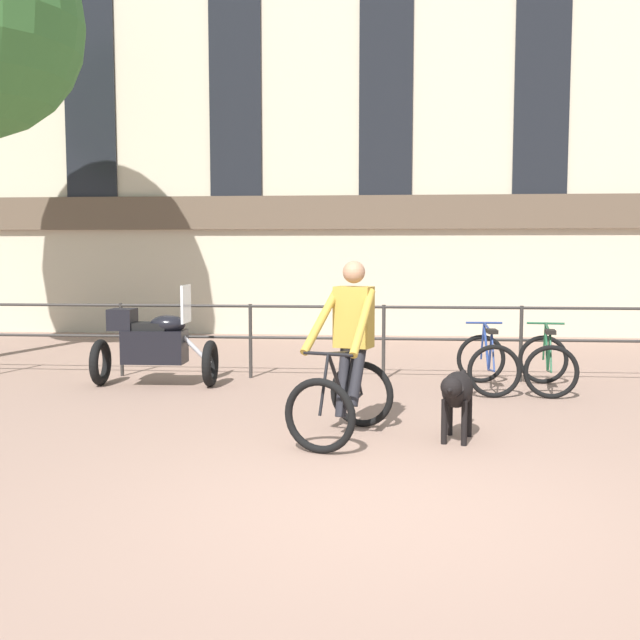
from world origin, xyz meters
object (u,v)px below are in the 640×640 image
(cyclist_with_bike, at_px, (347,358))
(dog, at_px, (457,391))
(parked_bicycle_mid_left, at_px, (547,363))
(parked_bicycle_near_lamp, at_px, (487,363))
(parked_motorcycle, at_px, (154,344))

(cyclist_with_bike, bearing_deg, dog, 10.83)
(dog, xyz_separation_m, parked_bicycle_mid_left, (1.40, 2.69, -0.12))
(cyclist_with_bike, relative_size, dog, 1.77)
(cyclist_with_bike, distance_m, dog, 1.08)
(parked_bicycle_near_lamp, bearing_deg, parked_motorcycle, -0.37)
(cyclist_with_bike, xyz_separation_m, dog, (1.03, -0.13, -0.28))
(parked_motorcycle, relative_size, parked_bicycle_mid_left, 1.37)
(parked_bicycle_mid_left, bearing_deg, dog, 68.96)
(parked_motorcycle, bearing_deg, dog, -125.90)
(dog, bearing_deg, parked_bicycle_mid_left, 75.96)
(parked_motorcycle, xyz_separation_m, parked_bicycle_near_lamp, (4.38, 0.09, -0.20))
(cyclist_with_bike, height_order, parked_motorcycle, cyclist_with_bike)
(cyclist_with_bike, distance_m, parked_bicycle_mid_left, 3.56)
(dog, relative_size, parked_bicycle_mid_left, 0.82)
(cyclist_with_bike, height_order, dog, cyclist_with_bike)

